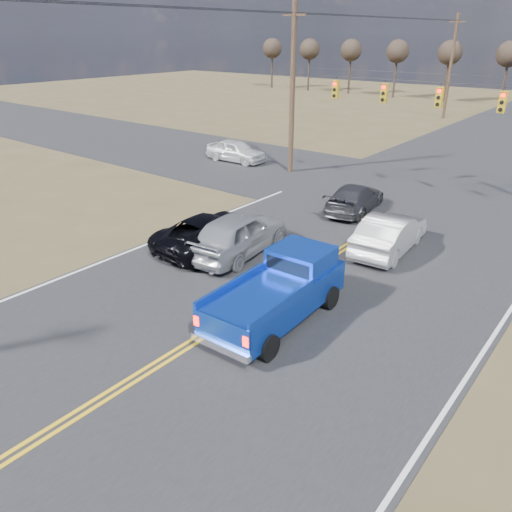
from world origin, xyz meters
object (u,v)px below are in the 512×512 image
Objects in this scene: silver_suv at (238,234)px; white_car_queue at (390,233)px; dgrey_car_queue at (355,198)px; cross_car_west at (236,151)px; black_suv at (213,232)px; pickup_truck at (280,292)px.

white_car_queue is at bearing -145.59° from silver_suv.
white_car_queue is at bearing 125.59° from dgrey_car_queue.
dgrey_car_queue is at bearing -50.41° from white_car_queue.
cross_car_west is at bearing -28.97° from dgrey_car_queue.
silver_suv is 1.19m from black_suv.
white_car_queue is 1.10× the size of cross_car_west.
white_car_queue is (4.70, 4.07, -0.09)m from silver_suv.
cross_car_west is (-9.27, 12.25, 0.00)m from black_suv.
dgrey_car_queue is at bearing 104.35° from pickup_truck.
cross_car_west is (-14.76, 15.11, -0.24)m from pickup_truck.
silver_suv reaches higher than white_car_queue.
black_suv is 7.27m from white_car_queue.
pickup_truck reaches higher than dgrey_car_queue.
pickup_truck is 1.14× the size of white_car_queue.
white_car_queue reaches higher than cross_car_west.
pickup_truck is 1.25× the size of cross_car_west.
pickup_truck reaches higher than white_car_queue.
pickup_truck reaches higher than black_suv.
white_car_queue is (5.85, 4.31, 0.05)m from black_suv.
white_car_queue is at bearing -120.42° from cross_car_west.
silver_suv is 15.91m from cross_car_west.
silver_suv reaches higher than cross_car_west.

